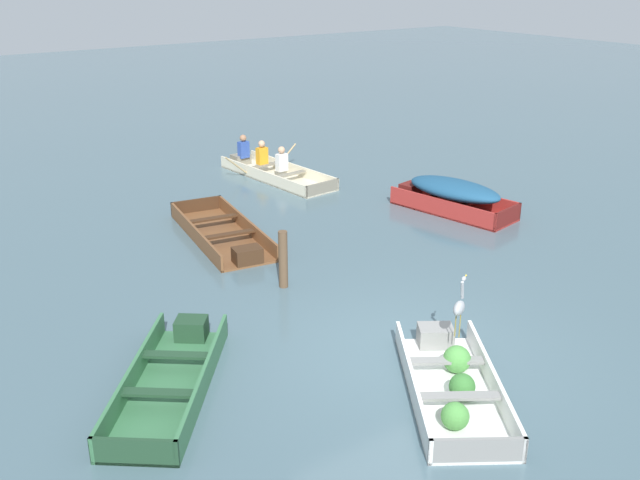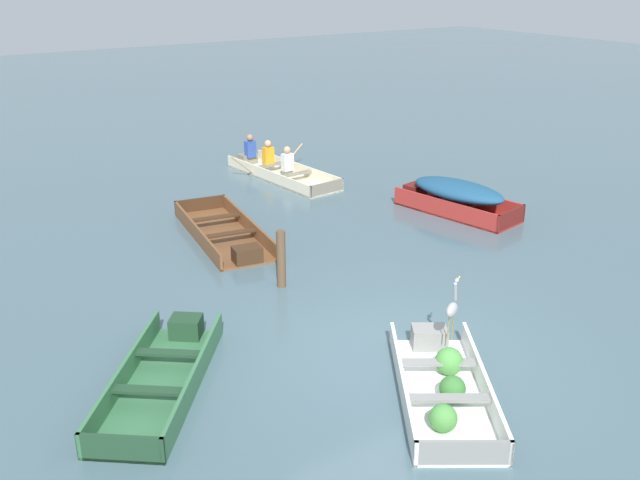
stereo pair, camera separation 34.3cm
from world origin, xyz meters
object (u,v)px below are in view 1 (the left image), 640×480
mooring_post (283,259)px  skiff_wooden_brown_near_moored (223,235)px  rowboat_cream_with_crew (271,169)px  heron_on_dinghy (459,306)px  skiff_red_mid_moored (453,193)px  skiff_green_far_moored (171,377)px  dinghy_white_foreground (452,382)px

mooring_post → skiff_wooden_brown_near_moored: bearing=85.6°
rowboat_cream_with_crew → heron_on_dinghy: bearing=-106.4°
skiff_red_mid_moored → skiff_green_far_moored: size_ratio=0.97×
skiff_wooden_brown_near_moored → skiff_red_mid_moored: 5.21m
skiff_wooden_brown_near_moored → rowboat_cream_with_crew: size_ratio=0.95×
dinghy_white_foreground → heron_on_dinghy: heron_on_dinghy is taller
skiff_red_mid_moored → heron_on_dinghy: 6.58m
mooring_post → rowboat_cream_with_crew: bearing=60.3°
mooring_post → skiff_green_far_moored: bearing=-148.8°
dinghy_white_foreground → skiff_wooden_brown_near_moored: size_ratio=0.83×
skiff_wooden_brown_near_moored → skiff_green_far_moored: (-3.05, -4.29, 0.01)m
skiff_red_mid_moored → heron_on_dinghy: size_ratio=3.46×
skiff_wooden_brown_near_moored → mooring_post: 2.60m
rowboat_cream_with_crew → heron_on_dinghy: size_ratio=4.45×
dinghy_white_foreground → heron_on_dinghy: bearing=41.5°
skiff_green_far_moored → dinghy_white_foreground: bearing=-37.6°
dinghy_white_foreground → skiff_green_far_moored: bearing=142.4°
skiff_wooden_brown_near_moored → skiff_red_mid_moored: skiff_red_mid_moored is taller
dinghy_white_foreground → mooring_post: 3.99m
dinghy_white_foreground → skiff_red_mid_moored: size_ratio=1.01×
dinghy_white_foreground → skiff_red_mid_moored: (5.14, 5.16, 0.28)m
heron_on_dinghy → mooring_post: (-0.61, 3.49, -0.37)m
skiff_green_far_moored → rowboat_cream_with_crew: (6.22, 7.63, 0.07)m
skiff_red_mid_moored → heron_on_dinghy: bearing=-134.5°
skiff_wooden_brown_near_moored → rowboat_cream_with_crew: 4.61m
skiff_wooden_brown_near_moored → mooring_post: (-0.20, -2.57, 0.40)m
skiff_red_mid_moored → skiff_green_far_moored: skiff_red_mid_moored is taller
heron_on_dinghy → dinghy_white_foreground: bearing=-138.5°
skiff_wooden_brown_near_moored → skiff_green_far_moored: 5.27m
dinghy_white_foreground → skiff_red_mid_moored: skiff_red_mid_moored is taller
dinghy_white_foreground → mooring_post: bearing=91.0°
skiff_wooden_brown_near_moored → mooring_post: size_ratio=3.48×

